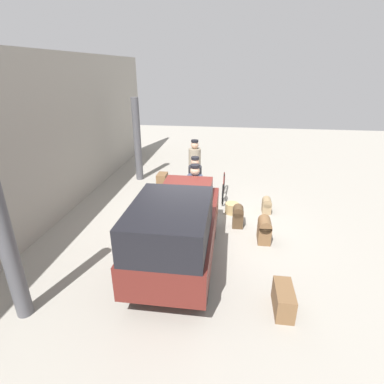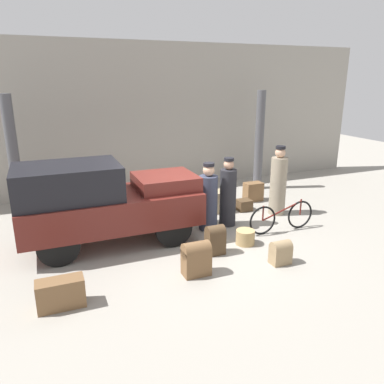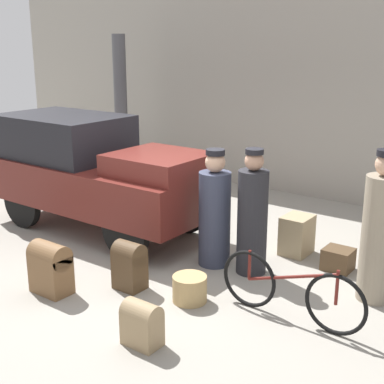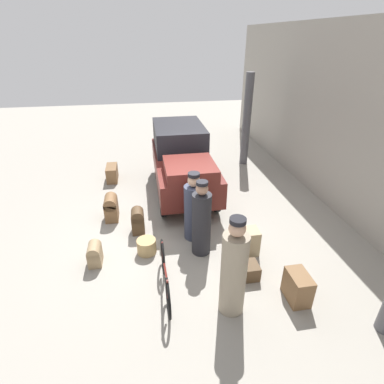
{
  "view_description": "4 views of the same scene",
  "coord_description": "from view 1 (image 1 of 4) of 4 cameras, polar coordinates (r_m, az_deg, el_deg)",
  "views": [
    {
      "loc": [
        -7.21,
        -0.8,
        4.08
      ],
      "look_at": [
        0.2,
        0.2,
        0.95
      ],
      "focal_mm": 28.0,
      "sensor_mm": 36.0,
      "label": 1
    },
    {
      "loc": [
        -2.87,
        -7.33,
        3.43
      ],
      "look_at": [
        0.2,
        0.2,
        0.95
      ],
      "focal_mm": 35.0,
      "sensor_mm": 36.0,
      "label": 2
    },
    {
      "loc": [
        4.4,
        -5.48,
        2.96
      ],
      "look_at": [
        0.2,
        0.2,
        0.95
      ],
      "focal_mm": 50.0,
      "sensor_mm": 36.0,
      "label": 3
    },
    {
      "loc": [
        6.14,
        -0.8,
        4.12
      ],
      "look_at": [
        0.2,
        0.2,
        0.95
      ],
      "focal_mm": 28.0,
      "sensor_mm": 36.0,
      "label": 4
    }
  ],
  "objects": [
    {
      "name": "trunk_large_brown",
      "position": [
        7.74,
        13.63,
        -6.91
      ],
      "size": [
        0.49,
        0.31,
        0.64
      ],
      "color": "brown",
      "rests_on": "ground"
    },
    {
      "name": "ground_plane",
      "position": [
        8.33,
        1.19,
        -6.64
      ],
      "size": [
        30.0,
        30.0,
        0.0
      ],
      "primitive_type": "plane",
      "color": "gray"
    },
    {
      "name": "bicycle",
      "position": [
        10.05,
        6.01,
        0.8
      ],
      "size": [
        1.71,
        0.04,
        0.72
      ],
      "color": "black",
      "rests_on": "ground"
    },
    {
      "name": "wicker_basket",
      "position": [
        9.09,
        7.61,
        -3.07
      ],
      "size": [
        0.41,
        0.41,
        0.32
      ],
      "color": "tan",
      "rests_on": "ground"
    },
    {
      "name": "porter_standing_middle",
      "position": [
        8.56,
        0.54,
        -0.41
      ],
      "size": [
        0.43,
        0.43,
        1.6
      ],
      "color": "#33384C",
      "rests_on": "ground"
    },
    {
      "name": "suitcase_tan_flat",
      "position": [
        10.21,
        -3.03,
        0.03
      ],
      "size": [
        0.37,
        0.34,
        0.29
      ],
      "color": "#4C3823",
      "rests_on": "ground"
    },
    {
      "name": "porter_with_bicycle",
      "position": [
        10.52,
        0.5,
        4.66
      ],
      "size": [
        0.42,
        0.42,
        1.8
      ],
      "color": "gray",
      "rests_on": "ground"
    },
    {
      "name": "porter_lifting_near_truck",
      "position": [
        9.05,
        0.57,
        1.17
      ],
      "size": [
        0.39,
        0.39,
        1.66
      ],
      "color": "#232328",
      "rests_on": "ground"
    },
    {
      "name": "station_building_facade",
      "position": [
        8.89,
        -26.08,
        8.55
      ],
      "size": [
        16.0,
        0.15,
        4.5
      ],
      "color": "gray",
      "rests_on": "ground"
    },
    {
      "name": "trunk_barrel_dark",
      "position": [
        9.28,
        14.04,
        -2.42
      ],
      "size": [
        0.38,
        0.26,
        0.47
      ],
      "color": "#937A56",
      "rests_on": "ground"
    },
    {
      "name": "truck",
      "position": [
        6.33,
        -2.87,
        -6.59
      ],
      "size": [
        3.71,
        1.55,
        1.79
      ],
      "color": "black",
      "rests_on": "ground"
    },
    {
      "name": "suitcase_small_leather",
      "position": [
        10.9,
        -5.68,
        2.13
      ],
      "size": [
        0.52,
        0.33,
        0.54
      ],
      "color": "brown",
      "rests_on": "ground"
    },
    {
      "name": "suitcase_black_upright",
      "position": [
        9.57,
        -4.89,
        -0.77
      ],
      "size": [
        0.37,
        0.46,
        0.56
      ],
      "color": "#9E8966",
      "rests_on": "ground"
    },
    {
      "name": "trunk_wicker_pale",
      "position": [
        5.92,
        17.01,
        -19.0
      ],
      "size": [
        0.72,
        0.32,
        0.47
      ],
      "color": "brown",
      "rests_on": "ground"
    },
    {
      "name": "canopy_pillar_left",
      "position": [
        5.69,
        -32.02,
        -7.58
      ],
      "size": [
        0.27,
        0.27,
        3.09
      ],
      "color": "#4C4C51",
      "rests_on": "ground"
    },
    {
      "name": "trunk_umber_medium",
      "position": [
        8.31,
        8.75,
        -4.49
      ],
      "size": [
        0.36,
        0.29,
        0.61
      ],
      "color": "#4C3823",
      "rests_on": "ground"
    },
    {
      "name": "canopy_pillar_right",
      "position": [
        11.56,
        -10.37,
        9.69
      ],
      "size": [
        0.27,
        0.27,
        3.09
      ],
      "color": "#4C4C51",
      "rests_on": "ground"
    }
  ]
}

